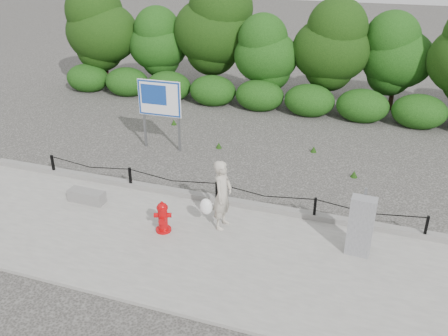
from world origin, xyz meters
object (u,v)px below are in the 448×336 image
at_px(fire_hydrant, 163,217).
at_px(advertising_sign, 159,101).
at_px(utility_cabinet, 361,226).
at_px(pedestrian, 221,196).
at_px(concrete_block, 87,196).

xyz_separation_m(fire_hydrant, advertising_sign, (-2.20, 4.48, 1.17)).
xyz_separation_m(utility_cabinet, advertising_sign, (-6.54, 3.88, 0.86)).
height_order(fire_hydrant, advertising_sign, advertising_sign).
xyz_separation_m(pedestrian, advertising_sign, (-3.41, 3.85, 0.71)).
height_order(fire_hydrant, utility_cabinet, utility_cabinet).
height_order(concrete_block, utility_cabinet, utility_cabinet).
xyz_separation_m(fire_hydrant, concrete_block, (-2.46, 0.59, -0.21)).
bearing_deg(utility_cabinet, fire_hydrant, -168.92).
xyz_separation_m(concrete_block, advertising_sign, (0.26, 3.89, 1.38)).
bearing_deg(advertising_sign, concrete_block, -95.06).
distance_m(fire_hydrant, advertising_sign, 5.13).
bearing_deg(pedestrian, advertising_sign, 45.67).
relative_size(fire_hydrant, utility_cabinet, 0.52).
relative_size(pedestrian, concrete_block, 1.75).
bearing_deg(fire_hydrant, concrete_block, 146.95).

